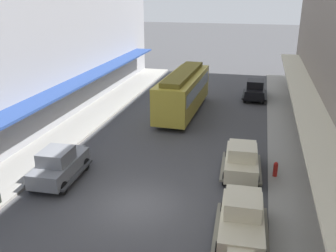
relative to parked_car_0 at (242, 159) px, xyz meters
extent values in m
plane|color=#424244|center=(-4.55, -4.24, -0.94)|extent=(200.00, 200.00, 0.00)
cube|color=#99968E|center=(-12.05, -4.24, -0.87)|extent=(3.00, 60.00, 0.15)
cube|color=#99968E|center=(2.95, -4.24, -0.87)|extent=(3.00, 60.00, 0.15)
cube|color=beige|center=(3.55, -4.24, 2.06)|extent=(1.80, 54.00, 0.16)
cube|color=beige|center=(0.00, 0.03, -0.20)|extent=(1.88, 3.97, 0.80)
cube|color=beige|center=(0.01, -0.22, 0.55)|extent=(1.52, 1.77, 0.70)
cube|color=#8C9EA8|center=(0.01, -0.22, 0.55)|extent=(1.44, 1.73, 0.42)
cube|color=beige|center=(-0.10, 2.16, -0.15)|extent=(0.95, 0.40, 0.52)
cube|color=#6D6856|center=(-0.95, -0.01, -0.52)|extent=(0.40, 3.52, 0.12)
cube|color=#6D6856|center=(0.95, 0.08, -0.52)|extent=(0.40, 3.52, 0.12)
cylinder|color=black|center=(-0.87, 1.36, -0.60)|extent=(0.25, 0.69, 0.68)
cylinder|color=black|center=(0.74, 1.43, -0.60)|extent=(0.25, 0.69, 0.68)
cylinder|color=black|center=(-0.74, -1.37, -0.60)|extent=(0.25, 0.69, 0.68)
cylinder|color=black|center=(0.87, -1.29, -0.60)|extent=(0.25, 0.69, 0.68)
cube|color=beige|center=(0.35, -5.65, -0.20)|extent=(1.85, 3.96, 0.80)
cube|color=beige|center=(0.34, -5.40, 0.55)|extent=(1.50, 1.75, 0.70)
cube|color=#8C9EA8|center=(0.34, -5.40, 0.55)|extent=(1.43, 1.72, 0.42)
cube|color=#6D6856|center=(1.29, -5.61, -0.52)|extent=(0.37, 3.52, 0.12)
cube|color=#6D6856|center=(-0.60, -5.68, -0.52)|extent=(0.37, 3.52, 0.12)
cylinder|color=black|center=(-0.41, -7.04, -0.60)|extent=(0.25, 0.69, 0.68)
cylinder|color=black|center=(1.10, -4.25, -0.60)|extent=(0.25, 0.69, 0.68)
cylinder|color=black|center=(-0.51, -4.31, -0.60)|extent=(0.25, 0.69, 0.68)
cube|color=slate|center=(-9.26, -2.91, -0.20)|extent=(1.86, 3.97, 0.80)
cube|color=slate|center=(-9.25, -3.16, 0.55)|extent=(1.51, 1.76, 0.70)
cube|color=#8C9EA8|center=(-9.25, -3.16, 0.55)|extent=(1.44, 1.72, 0.42)
cube|color=slate|center=(-9.35, -0.79, -0.15)|extent=(0.95, 0.40, 0.52)
cube|color=#393A3D|center=(-10.21, -2.95, -0.52)|extent=(0.39, 3.52, 0.12)
cube|color=#393A3D|center=(-8.31, -2.87, -0.52)|extent=(0.39, 3.52, 0.12)
cylinder|color=black|center=(-10.13, -1.58, -0.60)|extent=(0.25, 0.69, 0.68)
cylinder|color=black|center=(-8.51, -1.52, -0.60)|extent=(0.25, 0.69, 0.68)
cylinder|color=black|center=(-10.01, -4.31, -0.60)|extent=(0.25, 0.69, 0.68)
cylinder|color=black|center=(-8.40, -4.24, -0.60)|extent=(0.25, 0.69, 0.68)
cube|color=black|center=(0.30, 15.36, -0.20)|extent=(1.70, 3.90, 0.80)
cube|color=black|center=(0.30, 15.11, 0.55)|extent=(1.44, 1.70, 0.70)
cube|color=#8C9EA8|center=(0.30, 15.11, 0.55)|extent=(1.37, 1.67, 0.42)
cube|color=black|center=(0.30, 17.49, -0.15)|extent=(0.94, 0.36, 0.52)
cube|color=black|center=(-0.65, 15.36, -0.52)|extent=(0.24, 3.51, 0.12)
cube|color=black|center=(1.25, 15.35, -0.52)|extent=(0.24, 3.51, 0.12)
cylinder|color=black|center=(-0.51, 16.72, -0.60)|extent=(0.22, 0.68, 0.68)
cylinder|color=black|center=(1.11, 16.72, -0.60)|extent=(0.22, 0.68, 0.68)
cylinder|color=black|center=(-0.51, 13.99, -0.60)|extent=(0.22, 0.68, 0.68)
cylinder|color=black|center=(1.10, 13.99, -0.60)|extent=(0.22, 0.68, 0.68)
cube|color=gold|center=(-5.29, 9.79, 0.81)|extent=(2.74, 9.66, 2.70)
cube|color=brown|center=(-5.29, 9.79, 2.34)|extent=(1.71, 8.67, 0.36)
cube|color=#8C9EA8|center=(-5.29, 9.79, 1.28)|extent=(2.74, 8.89, 0.95)
cube|color=black|center=(-5.36, 6.91, -0.74)|extent=(2.03, 1.25, 0.40)
cube|color=black|center=(-5.22, 12.67, -0.74)|extent=(2.03, 1.25, 0.40)
cylinder|color=#B21E19|center=(1.80, -0.01, -0.44)|extent=(0.24, 0.24, 0.70)
sphere|color=#B21E19|center=(1.80, -0.01, -0.07)|extent=(0.20, 0.20, 0.20)
camera|label=1|loc=(0.50, -18.51, 8.61)|focal=39.49mm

